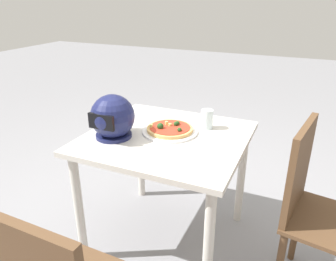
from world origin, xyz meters
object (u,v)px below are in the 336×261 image
object	(u,v)px
pizza	(169,128)
motorcycle_helmet	(113,117)
dining_table	(167,151)
chair_side	(314,206)
drinking_glass	(207,119)

from	to	relation	value
pizza	motorcycle_helmet	world-z (taller)	motorcycle_helmet
dining_table	chair_side	distance (m)	0.80
motorcycle_helmet	chair_side	world-z (taller)	motorcycle_helmet
pizza	chair_side	bearing A→B (deg)	173.11
pizza	drinking_glass	xyz separation A→B (m)	(-0.17, -0.14, 0.03)
pizza	chair_side	xyz separation A→B (m)	(-0.80, 0.10, -0.23)
drinking_glass	dining_table	bearing A→B (deg)	47.79
motorcycle_helmet	chair_side	xyz separation A→B (m)	(-1.05, -0.09, -0.32)
pizza	chair_side	size ratio (longest dim) A/B	0.29
pizza	drinking_glass	bearing A→B (deg)	-140.58
dining_table	motorcycle_helmet	xyz separation A→B (m)	(0.26, 0.14, 0.21)
motorcycle_helmet	drinking_glass	world-z (taller)	motorcycle_helmet
dining_table	pizza	world-z (taller)	pizza
drinking_glass	pizza	bearing A→B (deg)	39.42
pizza	motorcycle_helmet	xyz separation A→B (m)	(0.25, 0.18, 0.09)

